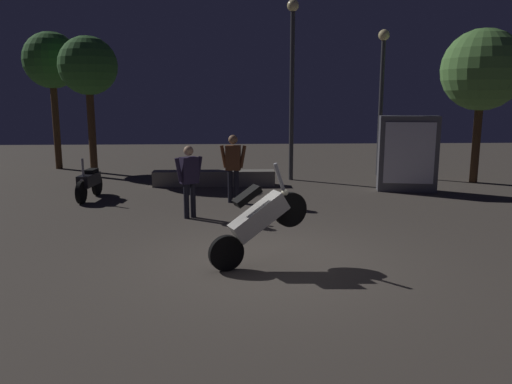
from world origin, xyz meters
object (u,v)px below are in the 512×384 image
object	(u,v)px
streetlamp_far	(292,69)
motorcycle_black_parked_left	(89,183)
person_rider_beside	(189,176)
person_bystander_far	(233,162)
streetlamp_near	(382,84)
kiosk_billboard	(408,154)
motorcycle_white_foreground	(259,220)

from	to	relation	value
streetlamp_far	motorcycle_black_parked_left	bearing A→B (deg)	-153.10
person_rider_beside	person_bystander_far	xyz separation A→B (m)	(0.96, 1.56, 0.07)
streetlamp_near	streetlamp_far	xyz separation A→B (m)	(-3.03, -0.77, 0.41)
person_bystander_far	streetlamp_far	distance (m)	4.57
motorcycle_black_parked_left	kiosk_billboard	distance (m)	8.65
streetlamp_near	kiosk_billboard	xyz separation A→B (m)	(-0.00, -2.84, -1.97)
motorcycle_white_foreground	person_rider_beside	bearing A→B (deg)	90.96
motorcycle_black_parked_left	person_bystander_far	xyz separation A→B (m)	(3.73, -0.60, 0.58)
streetlamp_near	streetlamp_far	size ratio (longest dim) A/B	0.86
motorcycle_white_foreground	motorcycle_black_parked_left	bearing A→B (deg)	105.67
streetlamp_near	person_bystander_far	bearing A→B (deg)	-139.29
person_rider_beside	streetlamp_near	distance (m)	8.45
person_rider_beside	streetlamp_far	size ratio (longest dim) A/B	0.29
motorcycle_white_foreground	streetlamp_far	size ratio (longest dim) A/B	0.30
motorcycle_black_parked_left	person_rider_beside	world-z (taller)	person_rider_beside
motorcycle_white_foreground	person_bystander_far	xyz separation A→B (m)	(-0.39, 4.80, 0.27)
streetlamp_near	person_rider_beside	bearing A→B (deg)	-135.36
motorcycle_black_parked_left	streetlamp_far	world-z (taller)	streetlamp_far
person_rider_beside	streetlamp_near	world-z (taller)	streetlamp_near
motorcycle_white_foreground	person_bystander_far	bearing A→B (deg)	72.99
streetlamp_far	kiosk_billboard	world-z (taller)	streetlamp_far
motorcycle_white_foreground	person_bystander_far	distance (m)	4.82
person_rider_beside	streetlamp_near	bearing A→B (deg)	103.67
person_rider_beside	person_bystander_far	bearing A→B (deg)	117.53
person_rider_beside	person_bystander_far	size ratio (longest dim) A/B	0.94
motorcycle_black_parked_left	streetlamp_near	size ratio (longest dim) A/B	0.35
person_rider_beside	streetlamp_near	size ratio (longest dim) A/B	0.34
person_bystander_far	motorcycle_white_foreground	bearing A→B (deg)	-167.40
person_bystander_far	kiosk_billboard	distance (m)	5.05
person_bystander_far	streetlamp_near	distance (m)	6.73
person_rider_beside	kiosk_billboard	world-z (taller)	kiosk_billboard
streetlamp_near	streetlamp_far	bearing A→B (deg)	-165.78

